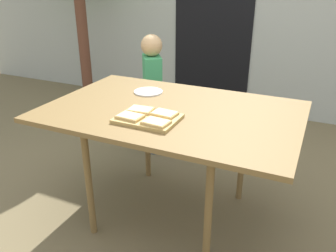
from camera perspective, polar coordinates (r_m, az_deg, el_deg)
ground_plane at (r=2.43m, az=0.55°, el=-14.13°), size 16.00×16.00×0.00m
house_door at (r=4.07m, az=7.40°, el=16.66°), size 0.90×0.02×2.00m
dining_table at (r=2.07m, az=0.63°, el=1.41°), size 1.49×0.98×0.76m
cutting_board at (r=1.89m, az=-3.33°, el=1.22°), size 0.33×0.25×0.02m
pizza_slice_near_left at (r=1.88m, az=-6.25°, el=1.58°), size 0.14×0.11×0.02m
pizza_slice_far_right at (r=1.91m, az=-0.60°, el=2.06°), size 0.14×0.11×0.02m
pizza_slice_far_left at (r=1.97m, az=-4.52°, el=2.68°), size 0.14×0.11×0.02m
pizza_slice_near_right at (r=1.80m, az=-1.99°, el=0.62°), size 0.14×0.11×0.02m
plate_white_left at (r=2.35m, az=-3.26°, el=5.65°), size 0.19×0.19×0.01m
child_left at (r=3.00m, az=-2.58°, el=6.61°), size 0.25×0.28×1.04m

